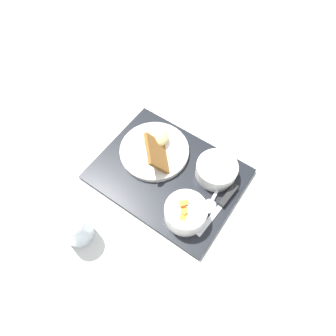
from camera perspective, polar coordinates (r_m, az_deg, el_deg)
The scene contains 8 objects.
ground_plane at distance 0.91m, azimuth -0.00°, elevation -1.39°, with size 4.00×4.00×0.00m, color silver.
serving_tray at distance 0.90m, azimuth -0.00°, elevation -1.18°, with size 0.46×0.37×0.01m.
bowl_salad at distance 0.80m, azimuth 3.38°, elevation -8.44°, with size 0.11×0.11×0.07m.
bowl_soup at distance 0.88m, azimuth 9.23°, elevation -0.26°, with size 0.12×0.12×0.05m.
plate_main at distance 0.92m, azimuth -2.49°, elevation 3.83°, with size 0.21×0.21×0.09m.
knife at distance 0.86m, azimuth 10.85°, elevation -5.94°, with size 0.05×0.18×0.02m.
spoon at distance 0.86m, azimuth 8.38°, elevation -6.17°, with size 0.04×0.13×0.01m.
glass_water at distance 0.82m, azimuth -17.19°, elevation -10.92°, with size 0.08×0.08×0.11m.
Camera 1 is at (-0.20, 0.38, 0.80)m, focal length 32.00 mm.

